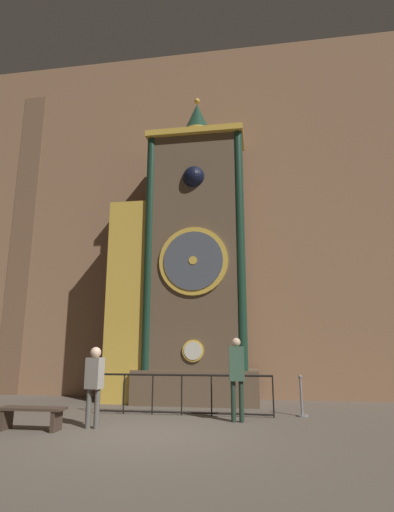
{
  "coord_description": "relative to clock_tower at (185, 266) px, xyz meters",
  "views": [
    {
      "loc": [
        2.2,
        -7.8,
        1.63
      ],
      "look_at": [
        0.3,
        4.46,
        4.45
      ],
      "focal_mm": 28.0,
      "sensor_mm": 36.0,
      "label": 1
    }
  ],
  "objects": [
    {
      "name": "railing_fence",
      "position": [
        0.34,
        -2.09,
        -3.61
      ],
      "size": [
        4.47,
        0.05,
        0.97
      ],
      "color": "black",
      "rests_on": "ground_plane"
    },
    {
      "name": "cathedral_back_wall",
      "position": [
        0.01,
        1.3,
        2.31
      ],
      "size": [
        24.0,
        0.32,
        12.94
      ],
      "color": "#936B4C",
      "rests_on": "ground_plane"
    },
    {
      "name": "visitor_bench",
      "position": [
        -2.29,
        -4.34,
        -3.84
      ],
      "size": [
        1.35,
        0.4,
        0.44
      ],
      "color": "#423328",
      "rests_on": "ground_plane"
    },
    {
      "name": "visitor_far",
      "position": [
        1.75,
        -2.8,
        -3.05
      ],
      "size": [
        0.36,
        0.25,
        1.83
      ],
      "rotation": [
        0.0,
        0.0,
        0.11
      ],
      "color": "#213427",
      "rests_on": "ground_plane"
    },
    {
      "name": "ground_plane",
      "position": [
        0.1,
        -4.43,
        -4.15
      ],
      "size": [
        28.0,
        28.0,
        0.0
      ],
      "primitive_type": "plane",
      "color": "brown"
    },
    {
      "name": "clock_tower",
      "position": [
        0.0,
        0.0,
        0.0
      ],
      "size": [
        4.6,
        1.8,
        10.12
      ],
      "color": "brown",
      "rests_on": "ground_plane"
    },
    {
      "name": "visitor_near",
      "position": [
        -1.17,
        -3.96,
        -3.17
      ],
      "size": [
        0.38,
        0.3,
        1.62
      ],
      "rotation": [
        0.0,
        0.0,
        -0.25
      ],
      "color": "#58554F",
      "rests_on": "ground_plane"
    },
    {
      "name": "stanchion_post",
      "position": [
        3.24,
        -1.79,
        -3.85
      ],
      "size": [
        0.28,
        0.28,
        0.96
      ],
      "color": "gray",
      "rests_on": "ground_plane"
    }
  ]
}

